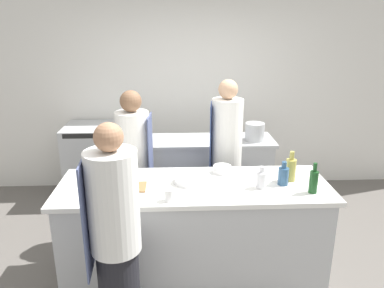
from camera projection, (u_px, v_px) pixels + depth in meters
The scene contains 17 objects.
ground_plane at pixel (194, 275), 3.50m from camera, with size 16.00×16.00×0.00m, color #605B56.
wall_back at pixel (186, 88), 5.08m from camera, with size 8.00×0.06×2.80m.
prep_counter at pixel (194, 232), 3.35m from camera, with size 2.33×0.79×0.93m.
pass_counter at pixel (202, 176), 4.57m from camera, with size 1.69×0.55×0.93m.
oven_range at pixel (99, 162), 4.96m from camera, with size 0.81×0.65×0.98m.
chef_at_prep_near at pixel (115, 240), 2.57m from camera, with size 0.37×0.35×1.67m.
chef_at_stove at pixel (135, 168), 3.89m from camera, with size 0.36×0.34×1.63m.
chef_at_pass_far at pixel (226, 160), 3.96m from camera, with size 0.35×0.33×1.72m.
bottle_olive_oil at pixel (291, 169), 3.26m from camera, with size 0.09×0.09×0.27m.
bottle_vinegar at pixel (314, 181), 3.03m from camera, with size 0.07×0.07×0.26m.
bottle_wine at pixel (283, 175), 3.18m from camera, with size 0.09×0.09×0.21m.
bottle_cooking_oil at pixel (261, 179), 3.12m from camera, with size 0.09×0.09×0.19m.
bowl_mixing_large at pixel (187, 180), 3.23m from camera, with size 0.23×0.23×0.06m.
bowl_prep_small at pixel (222, 169), 3.45m from camera, with size 0.16×0.16×0.07m.
cup at pixel (169, 195), 2.90m from camera, with size 0.08×0.08×0.10m.
cutting_board at pixel (129, 187), 3.14m from camera, with size 0.28×0.20×0.01m.
stockpot at pixel (255, 132), 4.36m from camera, with size 0.22×0.22×0.21m.
Camera 1 is at (-0.15, -2.93, 2.27)m, focal length 35.00 mm.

